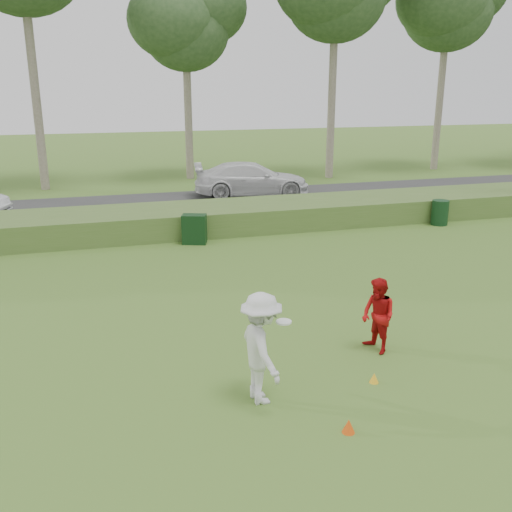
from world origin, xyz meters
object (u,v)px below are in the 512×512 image
object	(u,v)px
trash_bin	(440,213)
player_white	(261,348)
cone_yellow	(374,378)
utility_cabinet	(194,229)
cone_orange	(349,426)
car_right	(252,179)
player_red	(378,316)

from	to	relation	value
trash_bin	player_white	bearing A→B (deg)	-135.12
cone_yellow	utility_cabinet	xyz separation A→B (m)	(-1.42, 10.53, 0.42)
cone_orange	car_right	size ratio (longest dim) A/B	0.04
cone_orange	cone_yellow	world-z (taller)	cone_orange
player_white	trash_bin	bearing A→B (deg)	-49.11
player_red	cone_yellow	size ratio (longest dim) A/B	8.23
player_red	cone_orange	world-z (taller)	player_red
utility_cabinet	car_right	xyz separation A→B (m)	(4.29, 7.73, 0.36)
car_right	cone_yellow	bearing A→B (deg)	-179.87
player_red	trash_bin	size ratio (longest dim) A/B	1.61
player_red	trash_bin	bearing A→B (deg)	129.38
cone_yellow	player_white	bearing A→B (deg)	179.53
cone_yellow	utility_cabinet	bearing A→B (deg)	97.66
player_white	cone_orange	bearing A→B (deg)	-145.89
player_white	car_right	bearing A→B (deg)	-19.51
utility_cabinet	car_right	distance (m)	8.85
cone_orange	trash_bin	bearing A→B (deg)	51.25
player_red	car_right	size ratio (longest dim) A/B	0.28
cone_yellow	car_right	bearing A→B (deg)	81.05
cone_yellow	car_right	xyz separation A→B (m)	(2.87, 18.26, 0.78)
cone_yellow	car_right	distance (m)	18.50
player_red	cone_orange	distance (m)	3.15
player_red	car_right	xyz separation A→B (m)	(2.22, 17.09, 0.08)
player_white	car_right	distance (m)	18.93
utility_cabinet	trash_bin	distance (m)	9.79
cone_orange	car_right	xyz separation A→B (m)	(4.02, 19.58, 0.76)
car_right	cone_orange	bearing A→B (deg)	177.48
player_white	cone_yellow	world-z (taller)	player_white
car_right	utility_cabinet	bearing A→B (deg)	160.05
player_red	utility_cabinet	size ratio (longest dim) A/B	1.54
player_white	car_right	xyz separation A→B (m)	(5.07, 18.24, -0.12)
cone_yellow	trash_bin	world-z (taller)	trash_bin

